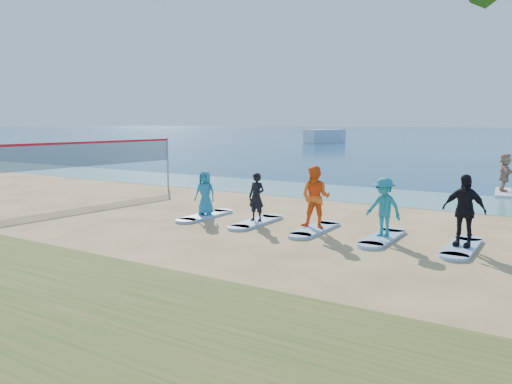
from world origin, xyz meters
The scene contains 16 objects.
ground centered at (0.00, 0.00, 0.00)m, with size 600.00×600.00×0.00m, color tan.
shallow_water centered at (0.00, 10.50, 0.01)m, with size 600.00×600.00×0.00m, color teal.
volleyball_net centered at (-9.20, 3.23, 1.90)m, with size 0.90×9.05×2.50m.
paddleboard centered at (5.91, 14.13, 0.06)m, with size 0.70×3.00×0.12m, color silver.
paddleboarder centered at (5.91, 14.13, 1.00)m, with size 1.62×0.52×1.75m, color tan.
boat_offshore_a centered at (-24.39, 61.63, 0.00)m, with size 2.51×7.09×2.09m, color silver.
surfboard_0 centered at (-2.30, 2.37, 0.04)m, with size 0.70×2.20×0.09m, color #8CB3DA.
student_0 centered at (-2.30, 2.37, 0.85)m, with size 0.74×0.48×1.52m, color teal.
surfboard_1 centered at (-0.20, 2.37, 0.04)m, with size 0.70×2.20×0.09m, color #8CB3DA.
student_1 centered at (-0.20, 2.37, 0.88)m, with size 0.57×0.38×1.58m, color black.
surfboard_2 centered at (1.90, 2.37, 0.04)m, with size 0.70×2.20×0.09m, color #8CB3DA.
student_2 centered at (1.90, 2.37, 1.04)m, with size 0.92×0.72×1.90m, color orange.
surfboard_3 centered at (4.01, 2.37, 0.04)m, with size 0.70×2.20×0.09m, color #8CB3DA.
student_3 centered at (4.01, 2.37, 0.92)m, with size 1.08×0.62×1.67m, color teal.
surfboard_4 centered at (6.11, 2.37, 0.04)m, with size 0.70×2.20×0.09m, color #8CB3DA.
student_4 centered at (6.11, 2.37, 1.03)m, with size 1.10×0.46×1.88m, color black.
Camera 1 is at (8.24, -11.21, 3.29)m, focal length 35.00 mm.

